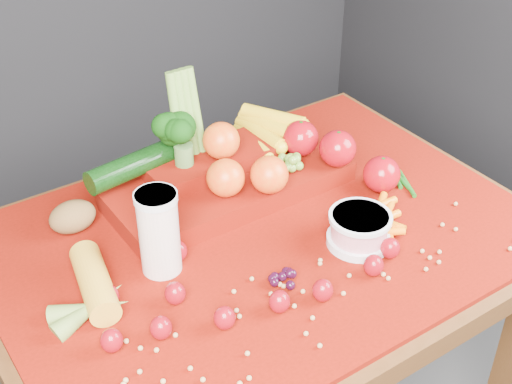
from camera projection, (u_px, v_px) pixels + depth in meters
table at (261, 273)px, 1.49m from camera, size 1.10×0.80×0.75m
red_cloth at (262, 235)px, 1.43m from camera, size 1.05×0.75×0.01m
milk_glass at (159, 230)px, 1.29m from camera, size 0.08×0.08×0.17m
yogurt_bowl at (359, 228)px, 1.38m from camera, size 0.13×0.13×0.07m
strawberry_scatter at (235, 290)px, 1.26m from camera, size 0.58×0.28×0.05m
dark_grape_cluster at (288, 279)px, 1.30m from camera, size 0.06×0.05×0.03m
soybean_scatter at (324, 287)px, 1.29m from camera, size 0.84×0.24×0.01m
corn_ear at (91, 301)px, 1.24m from camera, size 0.21×0.25×0.06m
potato at (73, 217)px, 1.42m from camera, size 0.10×0.07×0.07m
baby_carrot_pile at (379, 217)px, 1.45m from camera, size 0.18×0.17×0.03m
green_bean_pile at (395, 178)px, 1.58m from camera, size 0.14×0.12×0.01m
produce_mound at (238, 167)px, 1.52m from camera, size 0.60×0.36×0.27m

